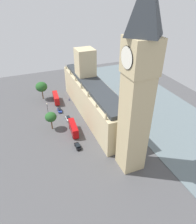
# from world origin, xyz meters

# --- Properties ---
(ground_plane) EXTENTS (140.11, 140.11, 0.00)m
(ground_plane) POSITION_xyz_m (0.00, 0.00, 0.00)
(ground_plane) COLOR #4C4C4F
(river_thames) EXTENTS (41.31, 126.10, 0.25)m
(river_thames) POSITION_xyz_m (-34.40, 0.00, 0.12)
(river_thames) COLOR slate
(river_thames) RESTS_ON ground
(parliament_building) EXTENTS (13.10, 62.39, 30.51)m
(parliament_building) POSITION_xyz_m (-1.99, -1.68, 9.48)
(parliament_building) COLOR #CCBA8E
(parliament_building) RESTS_ON ground
(clock_tower) EXTENTS (8.87, 8.87, 62.92)m
(clock_tower) POSITION_xyz_m (-1.61, 37.55, 32.60)
(clock_tower) COLOR tan
(clock_tower) RESTS_ON ground
(double_decker_bus_near_tower) EXTENTS (3.32, 10.66, 4.75)m
(double_decker_bus_near_tower) POSITION_xyz_m (13.14, -19.72, 2.63)
(double_decker_bus_near_tower) COLOR red
(double_decker_bus_near_tower) RESTS_ON ground
(car_blue_by_river_gate) EXTENTS (2.01, 4.65, 1.74)m
(car_blue_by_river_gate) POSITION_xyz_m (13.77, -8.92, 0.89)
(car_blue_by_river_gate) COLOR navy
(car_blue_by_river_gate) RESTS_ON ground
(car_white_midblock) EXTENTS (2.10, 4.27, 1.74)m
(car_white_midblock) POSITION_xyz_m (11.64, 0.39, 0.89)
(car_white_midblock) COLOR silver
(car_white_midblock) RESTS_ON ground
(double_decker_bus_opposite_hall) EXTENTS (3.31, 10.66, 4.75)m
(double_decker_bus_opposite_hall) POSITION_xyz_m (12.11, 11.48, 2.63)
(double_decker_bus_opposite_hall) COLOR #B20C0F
(double_decker_bus_opposite_hall) RESTS_ON ground
(car_black_kerbside) EXTENTS (1.97, 4.41, 1.74)m
(car_black_kerbside) POSITION_xyz_m (13.40, 21.73, 0.89)
(car_black_kerbside) COLOR black
(car_black_kerbside) RESTS_ON ground
(pedestrian_far_end) EXTENTS (0.68, 0.60, 1.70)m
(pedestrian_far_end) POSITION_xyz_m (5.98, -18.57, 0.76)
(pedestrian_far_end) COLOR navy
(pedestrian_far_end) RESTS_ON ground
(plane_tree_under_trees) EXTENTS (5.17, 5.17, 8.60)m
(plane_tree_under_trees) POSITION_xyz_m (20.40, 4.60, 6.36)
(plane_tree_under_trees) COLOR brown
(plane_tree_under_trees) RESTS_ON ground
(plane_tree_corner) EXTENTS (6.50, 6.50, 10.42)m
(plane_tree_corner) POSITION_xyz_m (19.42, -26.44, 7.62)
(plane_tree_corner) COLOR brown
(plane_tree_corner) RESTS_ON ground
(street_lamp_leading) EXTENTS (0.56, 0.56, 6.88)m
(street_lamp_leading) POSITION_xyz_m (19.91, -7.61, 4.75)
(street_lamp_leading) COLOR black
(street_lamp_leading) RESTS_ON ground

